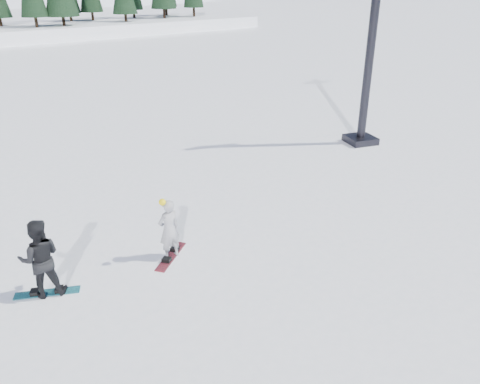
# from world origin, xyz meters

# --- Properties ---
(ground) EXTENTS (420.00, 420.00, 0.00)m
(ground) POSITION_xyz_m (0.00, 0.00, 0.00)
(ground) COLOR white
(ground) RESTS_ON ground
(lift_tower) EXTENTS (2.19, 1.57, 8.14)m
(lift_tower) POSITION_xyz_m (12.29, 3.20, 3.31)
(lift_tower) COLOR black
(lift_tower) RESTS_ON ground
(snowboarder_woman) EXTENTS (0.63, 0.43, 1.84)m
(snowboarder_woman) POSITION_xyz_m (0.51, 0.37, 0.86)
(snowboarder_woman) COLOR #A8A8AD
(snowboarder_woman) RESTS_ON ground
(snowboarder_man) EXTENTS (1.15, 1.03, 1.96)m
(snowboarder_man) POSITION_xyz_m (-2.64, 0.85, 0.98)
(snowboarder_man) COLOR black
(snowboarder_man) RESTS_ON ground
(snowboard_woman) EXTENTS (1.39, 1.10, 0.03)m
(snowboard_woman) POSITION_xyz_m (0.51, 0.37, 0.01)
(snowboard_woman) COLOR maroon
(snowboard_woman) RESTS_ON ground
(snowboard_man) EXTENTS (1.46, 0.94, 0.03)m
(snowboard_man) POSITION_xyz_m (-2.64, 0.85, 0.01)
(snowboard_man) COLOR teal
(snowboard_man) RESTS_ON ground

